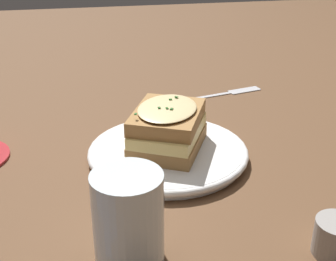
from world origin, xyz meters
TOP-DOWN VIEW (x-y plane):
  - ground_plane at (0.00, 0.00)m, footprint 2.40×2.40m
  - dinner_plate at (-0.01, -0.01)m, footprint 0.24×0.24m
  - sandwich at (-0.01, -0.01)m, footprint 0.14×0.15m
  - water_glass at (-0.09, -0.23)m, footprint 0.08×0.08m
  - fork at (0.17, 0.23)m, footprint 0.18×0.06m

SIDE VIEW (x-z plane):
  - ground_plane at x=0.00m, z-range 0.00..0.00m
  - fork at x=0.17m, z-range 0.00..0.00m
  - dinner_plate at x=-0.01m, z-range 0.00..0.02m
  - sandwich at x=-0.01m, z-range 0.02..0.08m
  - water_glass at x=-0.09m, z-range 0.00..0.11m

